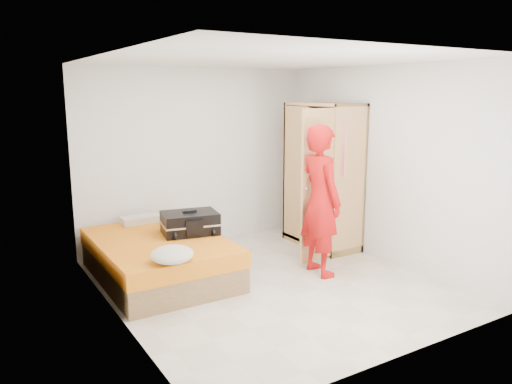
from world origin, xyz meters
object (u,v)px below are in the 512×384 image
suitcase (190,223)px  round_cushion (172,255)px  wardrobe (322,180)px  person (321,201)px  bed (159,258)px

suitcase → round_cushion: 1.10m
wardrobe → suitcase: wardrobe is taller
person → round_cushion: size_ratio=4.14×
bed → person: bearing=-26.5°
wardrobe → round_cushion: bearing=-161.8°
suitcase → round_cushion: (-0.61, -0.92, -0.05)m
wardrobe → round_cushion: wardrobe is taller
bed → suitcase: (0.43, 0.02, 0.38)m
round_cushion → person: bearing=0.3°
suitcase → person: bearing=-22.9°
wardrobe → person: bearing=-129.6°
wardrobe → person: size_ratio=1.12×
suitcase → round_cushion: suitcase is taller
bed → person: (1.78, -0.89, 0.69)m
person → round_cushion: (-1.97, -0.01, -0.35)m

